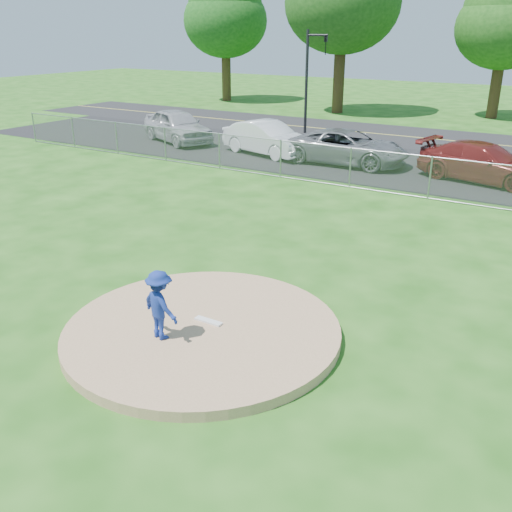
% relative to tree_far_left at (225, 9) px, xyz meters
% --- Properties ---
extents(ground, '(120.00, 120.00, 0.00)m').
position_rel_tree_far_left_xyz_m(ground, '(22.00, -23.00, -7.06)').
color(ground, '#1B5011').
rests_on(ground, ground).
extents(pitchers_mound, '(5.40, 5.40, 0.20)m').
position_rel_tree_far_left_xyz_m(pitchers_mound, '(22.00, -33.00, -6.96)').
color(pitchers_mound, tan).
rests_on(pitchers_mound, ground).
extents(pitching_rubber, '(0.60, 0.15, 0.04)m').
position_rel_tree_far_left_xyz_m(pitching_rubber, '(22.00, -32.80, -6.84)').
color(pitching_rubber, white).
rests_on(pitching_rubber, pitchers_mound).
extents(chain_link_fence, '(40.00, 0.06, 1.50)m').
position_rel_tree_far_left_xyz_m(chain_link_fence, '(22.00, -21.00, -6.31)').
color(chain_link_fence, gray).
rests_on(chain_link_fence, ground).
extents(parking_lot, '(50.00, 8.00, 0.01)m').
position_rel_tree_far_left_xyz_m(parking_lot, '(22.00, -16.50, -7.05)').
color(parking_lot, black).
rests_on(parking_lot, ground).
extents(street, '(60.00, 7.00, 0.01)m').
position_rel_tree_far_left_xyz_m(street, '(22.00, -9.00, -7.06)').
color(street, black).
rests_on(street, ground).
extents(tree_far_left, '(6.72, 6.72, 10.74)m').
position_rel_tree_far_left_xyz_m(tree_far_left, '(0.00, 0.00, 0.00)').
color(tree_far_left, '#3C2A16').
rests_on(tree_far_left, ground).
extents(tree_center, '(6.16, 6.16, 9.84)m').
position_rel_tree_far_left_xyz_m(tree_center, '(21.00, 1.00, -0.59)').
color(tree_center, '#3C2615').
rests_on(tree_center, ground).
extents(traffic_signal_left, '(1.28, 0.20, 5.60)m').
position_rel_tree_far_left_xyz_m(traffic_signal_left, '(13.24, -11.00, -3.70)').
color(traffic_signal_left, black).
rests_on(traffic_signal_left, ground).
extents(pitcher, '(0.96, 0.69, 1.35)m').
position_rel_tree_far_left_xyz_m(pitcher, '(21.61, -33.74, -6.19)').
color(pitcher, navy).
rests_on(pitcher, pitchers_mound).
extents(traffic_cone, '(0.38, 0.38, 0.74)m').
position_rel_tree_far_left_xyz_m(traffic_cone, '(16.81, -17.58, -6.68)').
color(traffic_cone, '#DB590B').
rests_on(traffic_cone, parking_lot).
extents(parked_car_silver, '(5.37, 3.86, 1.70)m').
position_rel_tree_far_left_xyz_m(parked_car_silver, '(8.52, -17.05, -6.20)').
color(parked_car_silver, '#AAABAF').
rests_on(parked_car_silver, parking_lot).
extents(parked_car_white, '(5.00, 2.85, 1.56)m').
position_rel_tree_far_left_xyz_m(parked_car_white, '(14.24, -17.41, -6.27)').
color(parked_car_white, white).
rests_on(parked_car_white, parking_lot).
extents(parked_car_gray, '(5.39, 2.54, 1.49)m').
position_rel_tree_far_left_xyz_m(parked_car_gray, '(18.30, -17.30, -6.30)').
color(parked_car_gray, slate).
rests_on(parked_car_gray, parking_lot).
extents(parked_car_darkred, '(5.45, 3.10, 1.49)m').
position_rel_tree_far_left_xyz_m(parked_car_darkred, '(24.09, -17.42, -6.31)').
color(parked_car_darkred, maroon).
rests_on(parked_car_darkred, parking_lot).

